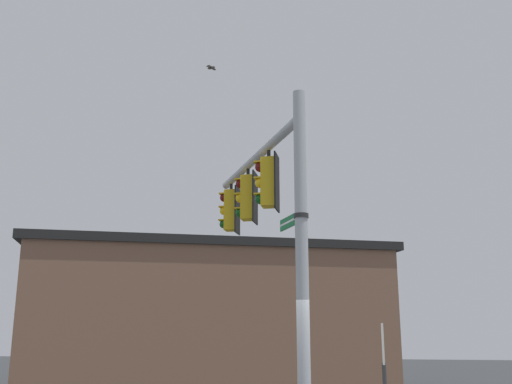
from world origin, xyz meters
name	(u,v)px	position (x,y,z in m)	size (l,w,h in m)	color
signal_pole	(302,261)	(0.00, 0.00, 3.18)	(0.23, 0.23, 6.37)	#ADB2B7
mast_arm	(256,158)	(2.34, 1.29, 5.84)	(0.19, 0.19, 5.34)	#ADB2B7
traffic_light_nearest_pole	(268,182)	(1.55, 0.87, 5.05)	(0.54, 0.49, 1.31)	black
traffic_light_mid_inner	(247,198)	(2.87, 1.61, 5.05)	(0.54, 0.49, 1.31)	black
traffic_light_mid_outer	(230,210)	(4.19, 2.34, 5.05)	(0.54, 0.49, 1.31)	black
street_name_sign	(295,219)	(0.28, 0.15, 3.98)	(1.07, 0.67, 0.22)	#147238
bird_flying	(211,68)	(1.64, 2.19, 7.84)	(0.32, 0.21, 0.09)	#4C4742
storefront_building	(209,316)	(11.10, 4.80, 2.58)	(10.59, 14.23, 5.14)	brown
historical_marker	(384,362)	(1.58, -1.34, 1.40)	(0.60, 0.08, 2.13)	#333333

